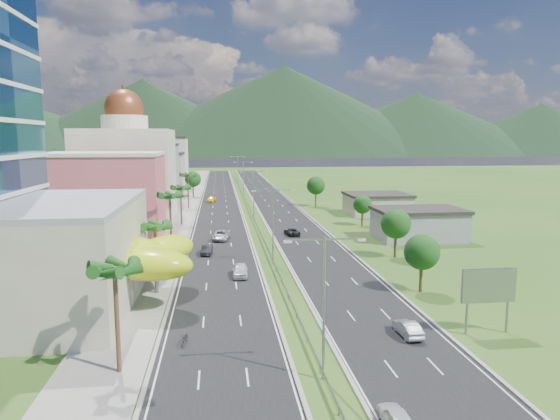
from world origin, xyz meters
name	(u,v)px	position (x,y,z in m)	size (l,w,h in m)	color
ground	(282,284)	(0.00, 0.00, 0.00)	(500.00, 500.00, 0.00)	#2D5119
road_left	(220,199)	(-7.50, 90.00, 0.02)	(11.00, 260.00, 0.04)	black
road_right	(269,198)	(7.50, 90.00, 0.02)	(11.00, 260.00, 0.04)	black
sidewalk_left	(187,199)	(-17.00, 90.00, 0.06)	(7.00, 260.00, 0.12)	gray
median_guardrail	(248,204)	(0.00, 71.99, 0.62)	(0.10, 216.06, 0.76)	gray
streetlight_median_a	(324,293)	(0.00, -25.00, 6.75)	(6.04, 0.25, 11.00)	gray
streetlight_median_b	(273,218)	(0.00, 10.00, 6.75)	(6.04, 0.25, 11.00)	gray
streetlight_median_c	(253,190)	(0.00, 50.00, 6.75)	(6.04, 0.25, 11.00)	gray
streetlight_median_d	(243,175)	(0.00, 95.00, 6.75)	(6.04, 0.25, 11.00)	gray
streetlight_median_e	(238,167)	(0.00, 140.00, 6.75)	(6.04, 0.25, 11.00)	gray
lime_canopy	(107,257)	(-20.00, -4.00, 4.99)	(18.00, 15.00, 7.40)	#BAD915
pink_shophouse	(104,198)	(-28.00, 32.00, 7.50)	(20.00, 15.00, 15.00)	#CD5459
domed_building	(127,168)	(-28.00, 55.00, 11.35)	(20.00, 20.00, 28.70)	beige
midrise_grey	(147,175)	(-27.00, 80.00, 8.00)	(16.00, 15.00, 16.00)	gray
midrise_beige	(157,175)	(-27.00, 102.00, 6.50)	(16.00, 15.00, 13.00)	#A29A86
midrise_white	(165,163)	(-27.00, 125.00, 9.00)	(16.00, 15.00, 18.00)	silver
billboard	(489,287)	(17.00, -18.00, 4.42)	(5.20, 0.35, 6.20)	gray
shed_near	(418,225)	(28.00, 25.00, 2.50)	(15.00, 10.00, 5.00)	gray
shed_far	(377,205)	(30.00, 55.00, 2.20)	(14.00, 12.00, 4.40)	#A29A86
palm_tree_a	(115,273)	(-15.50, -22.00, 8.02)	(3.60, 3.60, 9.10)	#47301C
palm_tree_b	(155,228)	(-15.50, 2.00, 7.06)	(3.60, 3.60, 8.10)	#47301C
palm_tree_c	(170,198)	(-15.50, 22.00, 8.50)	(3.60, 3.60, 9.60)	#47301C
palm_tree_d	(181,189)	(-15.50, 45.00, 7.54)	(3.60, 3.60, 8.60)	#47301C
palm_tree_e	(188,176)	(-15.50, 70.00, 8.31)	(3.60, 3.60, 9.40)	#47301C
leafy_tree_lfar	(193,179)	(-15.50, 95.00, 5.58)	(4.90, 4.90, 8.05)	#47301C
leafy_tree_ra	(422,252)	(16.00, -5.00, 4.78)	(4.20, 4.20, 6.90)	#47301C
leafy_tree_rb	(396,224)	(19.00, 12.00, 5.18)	(4.55, 4.55, 7.47)	#47301C
leafy_tree_rc	(363,205)	(22.00, 40.00, 4.37)	(3.85, 3.85, 6.33)	#47301C
leafy_tree_rd	(316,186)	(18.00, 70.00, 5.58)	(4.90, 4.90, 8.05)	#47301C
mountain_ridge	(285,156)	(60.00, 450.00, 0.00)	(860.00, 140.00, 90.00)	black
car_white_near_left	(240,270)	(-4.99, 4.12, 0.86)	(1.94, 4.81, 1.64)	silver
car_dark_left	(207,250)	(-9.65, 17.33, 0.75)	(1.51, 4.32, 1.42)	black
car_silver_mid_left	(221,235)	(-7.32, 28.47, 0.86)	(2.73, 5.93, 1.65)	#B2B3BA
car_yellow_far_left	(211,199)	(-9.78, 82.16, 0.79)	(2.11, 5.18, 1.50)	yellow
car_white_near_right	(397,419)	(3.20, -32.00, 0.74)	(1.65, 4.09, 1.40)	silver
car_silver_right	(407,328)	(9.43, -17.72, 0.74)	(1.49, 4.27, 1.41)	#9C9EA3
car_dark_far_right	(292,232)	(5.85, 31.11, 0.69)	(2.16, 4.69, 1.30)	black
motorcycle	(185,337)	(-10.81, -17.22, 0.70)	(0.62, 2.05, 1.31)	black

